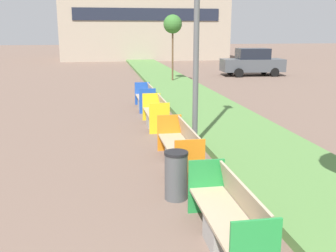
{
  "coord_description": "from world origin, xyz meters",
  "views": [
    {
      "loc": [
        -0.78,
        -0.77,
        3.03
      ],
      "look_at": [
        0.9,
        9.07,
        0.6
      ],
      "focal_mm": 42.0,
      "sensor_mm": 36.0,
      "label": 1
    }
  ],
  "objects_px": {
    "bench_orange_frame": "(180,150)",
    "parked_car_distant": "(252,62)",
    "litter_bin": "(176,175)",
    "sapling_tree_far": "(173,25)",
    "bench_yellow_frame": "(156,115)",
    "bench_blue_frame": "(146,100)",
    "bench_green_frame": "(228,221)"
  },
  "relations": [
    {
      "from": "bench_orange_frame",
      "to": "parked_car_distant",
      "type": "distance_m",
      "value": 19.48
    },
    {
      "from": "litter_bin",
      "to": "sapling_tree_far",
      "type": "distance_m",
      "value": 16.7
    },
    {
      "from": "parked_car_distant",
      "to": "litter_bin",
      "type": "bearing_deg",
      "value": -110.86
    },
    {
      "from": "bench_yellow_frame",
      "to": "parked_car_distant",
      "type": "xyz_separation_m",
      "value": [
        8.6,
        13.62,
        0.55
      ]
    },
    {
      "from": "bench_blue_frame",
      "to": "sapling_tree_far",
      "type": "distance_m",
      "value": 8.44
    },
    {
      "from": "litter_bin",
      "to": "sapling_tree_far",
      "type": "bearing_deg",
      "value": 79.89
    },
    {
      "from": "bench_yellow_frame",
      "to": "bench_blue_frame",
      "type": "bearing_deg",
      "value": 90.0
    },
    {
      "from": "bench_orange_frame",
      "to": "bench_blue_frame",
      "type": "distance_m",
      "value": 6.88
    },
    {
      "from": "parked_car_distant",
      "to": "bench_green_frame",
      "type": "bearing_deg",
      "value": -108.03
    },
    {
      "from": "bench_green_frame",
      "to": "sapling_tree_far",
      "type": "bearing_deg",
      "value": 82.21
    },
    {
      "from": "bench_orange_frame",
      "to": "sapling_tree_far",
      "type": "distance_m",
      "value": 14.89
    },
    {
      "from": "bench_orange_frame",
      "to": "sapling_tree_far",
      "type": "bearing_deg",
      "value": 80.34
    },
    {
      "from": "bench_green_frame",
      "to": "bench_blue_frame",
      "type": "height_order",
      "value": "same"
    },
    {
      "from": "bench_blue_frame",
      "to": "sapling_tree_far",
      "type": "bearing_deg",
      "value": 71.89
    },
    {
      "from": "bench_green_frame",
      "to": "parked_car_distant",
      "type": "height_order",
      "value": "parked_car_distant"
    },
    {
      "from": "bench_blue_frame",
      "to": "parked_car_distant",
      "type": "xyz_separation_m",
      "value": [
        8.6,
        10.6,
        0.55
      ]
    },
    {
      "from": "bench_yellow_frame",
      "to": "parked_car_distant",
      "type": "distance_m",
      "value": 16.12
    },
    {
      "from": "bench_yellow_frame",
      "to": "bench_blue_frame",
      "type": "xyz_separation_m",
      "value": [
        -0.0,
        3.02,
        -0.0
      ]
    },
    {
      "from": "bench_yellow_frame",
      "to": "litter_bin",
      "type": "height_order",
      "value": "bench_yellow_frame"
    },
    {
      "from": "bench_blue_frame",
      "to": "bench_green_frame",
      "type": "bearing_deg",
      "value": -89.98
    },
    {
      "from": "bench_blue_frame",
      "to": "litter_bin",
      "type": "bearing_deg",
      "value": -92.85
    },
    {
      "from": "bench_yellow_frame",
      "to": "litter_bin",
      "type": "bearing_deg",
      "value": -94.36
    },
    {
      "from": "bench_blue_frame",
      "to": "bench_orange_frame",
      "type": "bearing_deg",
      "value": -89.95
    },
    {
      "from": "bench_orange_frame",
      "to": "litter_bin",
      "type": "bearing_deg",
      "value": -103.6
    },
    {
      "from": "sapling_tree_far",
      "to": "parked_car_distant",
      "type": "distance_m",
      "value": 7.3
    },
    {
      "from": "sapling_tree_far",
      "to": "parked_car_distant",
      "type": "relative_size",
      "value": 0.91
    },
    {
      "from": "bench_green_frame",
      "to": "parked_car_distant",
      "type": "bearing_deg",
      "value": 67.73
    },
    {
      "from": "litter_bin",
      "to": "parked_car_distant",
      "type": "height_order",
      "value": "parked_car_distant"
    },
    {
      "from": "bench_yellow_frame",
      "to": "sapling_tree_far",
      "type": "distance_m",
      "value": 11.21
    },
    {
      "from": "bench_green_frame",
      "to": "bench_blue_frame",
      "type": "bearing_deg",
      "value": 90.02
    },
    {
      "from": "bench_orange_frame",
      "to": "parked_car_distant",
      "type": "bearing_deg",
      "value": 63.8
    },
    {
      "from": "bench_yellow_frame",
      "to": "sapling_tree_far",
      "type": "bearing_deg",
      "value": 76.88
    }
  ]
}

